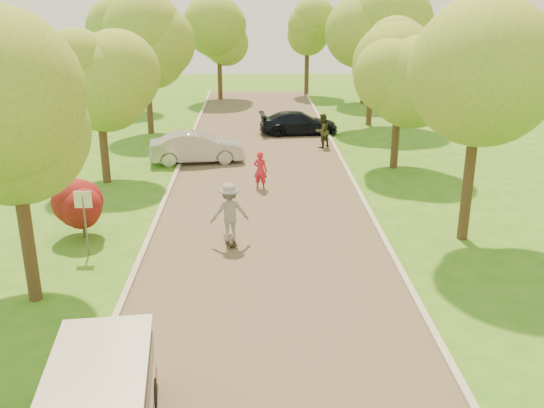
{
  "coord_description": "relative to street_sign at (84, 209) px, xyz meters",
  "views": [
    {
      "loc": [
        -0.39,
        -14.22,
        8.08
      ],
      "look_at": [
        0.2,
        5.09,
        1.3
      ],
      "focal_mm": 40.0,
      "sensor_mm": 36.0,
      "label": 1
    }
  ],
  "objects": [
    {
      "name": "tree_bg_b",
      "position": [
        14.02,
        28.0,
        3.97
      ],
      "size": [
        5.12,
        5.0,
        7.95
      ],
      "color": "#382619",
      "rests_on": "ground"
    },
    {
      "name": "tree_bg_d",
      "position": [
        10.02,
        32.0,
        3.75
      ],
      "size": [
        5.12,
        5.0,
        7.72
      ],
      "color": "#382619",
      "rests_on": "ground"
    },
    {
      "name": "person_striped",
      "position": [
        5.68,
        6.81,
        -0.73
      ],
      "size": [
        0.71,
        0.59,
        1.67
      ],
      "primitive_type": "imported",
      "rotation": [
        0.0,
        0.0,
        2.78
      ],
      "color": "red",
      "rests_on": "ground"
    },
    {
      "name": "skateboarder",
      "position": [
        4.58,
        0.78,
        -0.42
      ],
      "size": [
        1.43,
        1.0,
        2.02
      ],
      "primitive_type": "imported",
      "rotation": [
        0.0,
        0.0,
        3.35
      ],
      "color": "gray",
      "rests_on": "longboard"
    },
    {
      "name": "tree_r_far",
      "position": [
        13.03,
        20.0,
        4.27
      ],
      "size": [
        5.33,
        5.2,
        8.34
      ],
      "color": "#382619",
      "rests_on": "ground"
    },
    {
      "name": "longboard",
      "position": [
        4.58,
        0.78,
        -1.45
      ],
      "size": [
        0.49,
        1.07,
        0.12
      ],
      "rotation": [
        0.0,
        0.0,
        3.35
      ],
      "color": "black",
      "rests_on": "ground"
    },
    {
      "name": "tree_l_far",
      "position": [
        -0.59,
        18.0,
        3.9
      ],
      "size": [
        4.92,
        4.8,
        7.79
      ],
      "color": "#382619",
      "rests_on": "ground"
    },
    {
      "name": "dark_sedan",
      "position": [
        8.1,
        17.49,
        -0.89
      ],
      "size": [
        4.8,
        2.27,
        1.35
      ],
      "primitive_type": "imported",
      "rotation": [
        0.0,
        0.0,
        1.65
      ],
      "color": "black",
      "rests_on": "ground"
    },
    {
      "name": "tree_bg_c",
      "position": [
        3.01,
        30.0,
        3.46
      ],
      "size": [
        4.92,
        4.8,
        7.33
      ],
      "color": "#382619",
      "rests_on": "ground"
    },
    {
      "name": "red_shrub",
      "position": [
        -0.5,
        1.5,
        -0.47
      ],
      "size": [
        1.7,
        1.7,
        1.95
      ],
      "color": "#382619",
      "rests_on": "ground"
    },
    {
      "name": "curb_right",
      "position": [
        9.85,
        4.0,
        -1.5
      ],
      "size": [
        0.18,
        60.0,
        0.12
      ],
      "primitive_type": "cube",
      "color": "#B2AD9E",
      "rests_on": "ground"
    },
    {
      "name": "curb_left",
      "position": [
        1.75,
        4.0,
        -1.5
      ],
      "size": [
        0.18,
        60.0,
        0.12
      ],
      "primitive_type": "cube",
      "color": "#B2AD9E",
      "rests_on": "ground"
    },
    {
      "name": "tree_r_midb",
      "position": [
        12.4,
        10.0,
        3.32
      ],
      "size": [
        4.51,
        4.4,
        7.01
      ],
      "color": "#382619",
      "rests_on": "ground"
    },
    {
      "name": "tree_l_mida",
      "position": [
        -0.5,
        -3.0,
        3.61
      ],
      "size": [
        4.71,
        4.6,
        7.39
      ],
      "color": "#382619",
      "rests_on": "ground"
    },
    {
      "name": "person_olive",
      "position": [
        9.14,
        14.09,
        -0.63
      ],
      "size": [
        1.15,
        1.13,
        1.87
      ],
      "primitive_type": "imported",
      "rotation": [
        0.0,
        0.0,
        3.85
      ],
      "color": "#2F311D",
      "rests_on": "ground"
    },
    {
      "name": "tree_l_midb",
      "position": [
        -1.01,
        8.0,
        3.02
      ],
      "size": [
        4.3,
        4.2,
        6.62
      ],
      "color": "#382619",
      "rests_on": "ground"
    },
    {
      "name": "road",
      "position": [
        5.8,
        4.0,
        -1.56
      ],
      "size": [
        8.0,
        60.0,
        0.01
      ],
      "primitive_type": "cube",
      "color": "#4C4438",
      "rests_on": "ground"
    },
    {
      "name": "tree_bg_a",
      "position": [
        -2.98,
        26.0,
        3.75
      ],
      "size": [
        5.12,
        5.0,
        7.72
      ],
      "color": "#382619",
      "rests_on": "ground"
    },
    {
      "name": "street_sign",
      "position": [
        0.0,
        0.0,
        0.0
      ],
      "size": [
        0.55,
        0.06,
        2.17
      ],
      "color": "#59595E",
      "rests_on": "ground"
    },
    {
      "name": "silver_sedan",
      "position": [
        2.58,
        11.25,
        -0.8
      ],
      "size": [
        4.8,
        2.21,
        1.53
      ],
      "primitive_type": "imported",
      "rotation": [
        0.0,
        0.0,
        1.7
      ],
      "color": "#A3A3A8",
      "rests_on": "ground"
    },
    {
      "name": "ground",
      "position": [
        5.8,
        -4.0,
        -1.56
      ],
      "size": [
        100.0,
        100.0,
        0.0
      ],
      "primitive_type": "plane",
      "color": "#2B711B",
      "rests_on": "ground"
    },
    {
      "name": "tree_r_mida",
      "position": [
        12.82,
        1.0,
        3.97
      ],
      "size": [
        5.13,
        5.0,
        7.95
      ],
      "color": "#382619",
      "rests_on": "ground"
    }
  ]
}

